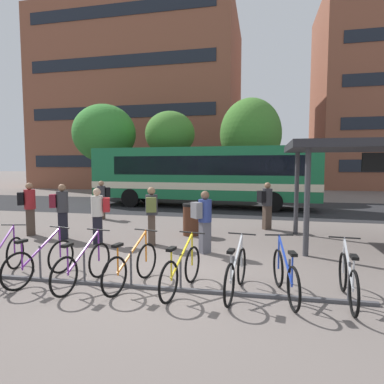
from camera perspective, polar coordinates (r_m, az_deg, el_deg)
name	(u,v)px	position (r m, az deg, el deg)	size (l,w,h in m)	color
ground	(164,280)	(6.60, -4.98, -15.28)	(200.00, 200.00, 0.00)	#6B605B
bus_lane_asphalt	(226,207)	(17.41, 5.99, -2.72)	(80.00, 7.20, 0.01)	#232326
city_bus	(201,174)	(17.46, 1.69, 3.16)	(12.13, 3.14, 3.20)	#196B3D
bike_rack	(108,281)	(6.45, -14.75, -15.03)	(9.37, 0.32, 0.70)	#47474C
parked_bicycle_purple_2	(2,258)	(7.66, -30.71, -10.09)	(0.58, 1.69, 0.99)	black
parked_bicycle_purple_3	(41,262)	(7.05, -25.24, -11.14)	(0.55, 1.70, 0.99)	black
parked_bicycle_purple_4	(83,266)	(6.47, -18.75, -12.35)	(0.52, 1.72, 0.99)	black
parked_bicycle_orange_5	(132,266)	(6.23, -10.65, -12.86)	(0.57, 1.69, 0.99)	black
parked_bicycle_yellow_6	(181,271)	(5.90, -1.88, -13.80)	(0.52, 1.70, 0.99)	black
parked_bicycle_silver_7	(236,273)	(5.83, 7.81, -14.07)	(0.52, 1.71, 0.99)	black
parked_bicycle_blue_8	(285,276)	(5.88, 16.21, -14.05)	(0.52, 1.70, 0.99)	black
parked_bicycle_silver_9	(348,280)	(6.04, 25.95, -13.83)	(0.52, 1.72, 0.99)	black
commuter_black_pack_0	(102,197)	(14.01, -15.62, -0.88)	(0.60, 0.56, 1.62)	#47382D
commuter_maroon_pack_1	(61,208)	(10.55, -22.18, -2.60)	(0.60, 0.50, 1.70)	black
commuter_grey_pack_2	(204,218)	(8.24, 2.10, -4.56)	(0.59, 0.59, 1.61)	#565660
commuter_olive_pack_3	(152,212)	(9.11, -7.20, -3.51)	(0.45, 0.59, 1.65)	#47382D
commuter_black_pack_4	(29,205)	(11.57, -26.99, -2.10)	(0.60, 0.56, 1.71)	#47382D
commuter_black_pack_5	(266,202)	(11.58, 13.06, -1.82)	(0.60, 0.56, 1.67)	#47382D
commuter_red_pack_6	(99,212)	(9.60, -16.23, -3.43)	(0.60, 0.50, 1.61)	black
trash_bin	(191,219)	(10.42, -0.17, -4.87)	(0.55, 0.55, 1.03)	#4C2819
street_tree_0	(104,134)	(24.49, -15.27, 9.95)	(4.50, 4.50, 6.65)	brown
street_tree_1	(170,134)	(22.36, -3.92, 10.19)	(3.39, 3.39, 5.94)	brown
street_tree_2	(251,134)	(22.00, 10.34, 10.05)	(4.05, 4.05, 6.69)	brown
building_left_wing	(146,106)	(37.07, -8.22, 14.93)	(19.97, 13.70, 17.67)	brown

